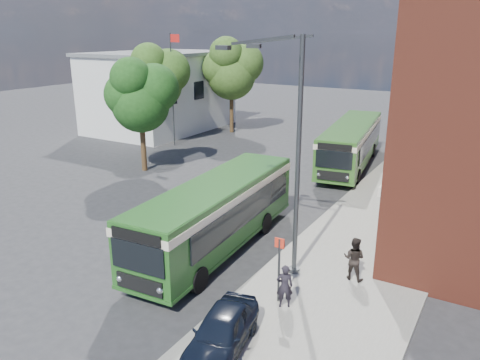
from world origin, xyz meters
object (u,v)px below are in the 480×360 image
Objects in this scene: bus_rear at (351,141)px; parked_car at (222,331)px; bus_front at (217,209)px; street_lamp at (289,155)px.

bus_rear reaches higher than parked_car.
parked_car is at bearing -55.60° from bus_front.
parked_car is (0.49, -5.38, -4.03)m from street_lamp.
street_lamp is 16.81m from bus_rear.
bus_front is 3.01× the size of parked_car.
street_lamp reaches higher than bus_rear.
bus_rear is (0.76, 15.90, 0.00)m from bus_front.
bus_front is 15.92m from bus_rear.
bus_front reaches higher than parked_car.
bus_front is 0.88× the size of bus_rear.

